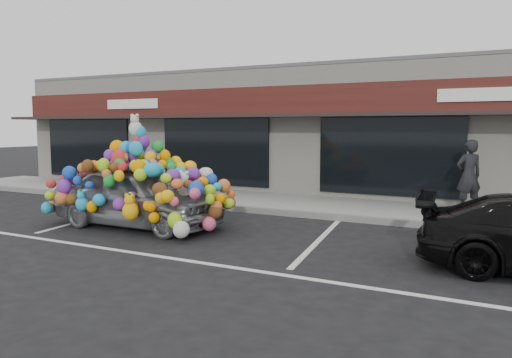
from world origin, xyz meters
The scene contains 9 objects.
ground centered at (0.00, 0.00, 0.00)m, with size 90.00×90.00×0.00m, color black.
shop_building centered at (0.00, 8.44, 2.16)m, with size 24.00×7.20×4.31m.
sidewalk centered at (0.00, 4.00, 0.07)m, with size 26.00×3.00×0.15m, color #9B9B96.
kerb centered at (0.00, 2.50, 0.07)m, with size 26.00×0.18×0.16m, color slate.
parking_stripe_left centered at (-3.20, 0.20, 0.00)m, with size 0.12×4.40×0.01m, color silver.
parking_stripe_mid centered at (2.80, 0.20, 0.00)m, with size 0.12×4.40×0.01m, color silver.
lane_line centered at (2.00, -2.30, 0.00)m, with size 14.00×0.12×0.01m, color silver.
toy_car centered at (-1.40, -0.40, 0.87)m, with size 2.99×4.40×2.56m.
pedestrian_a centered at (5.25, 4.45, 1.07)m, with size 0.67×0.44×1.83m, color #222328.
Camera 1 is at (6.25, -9.22, 2.31)m, focal length 35.00 mm.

